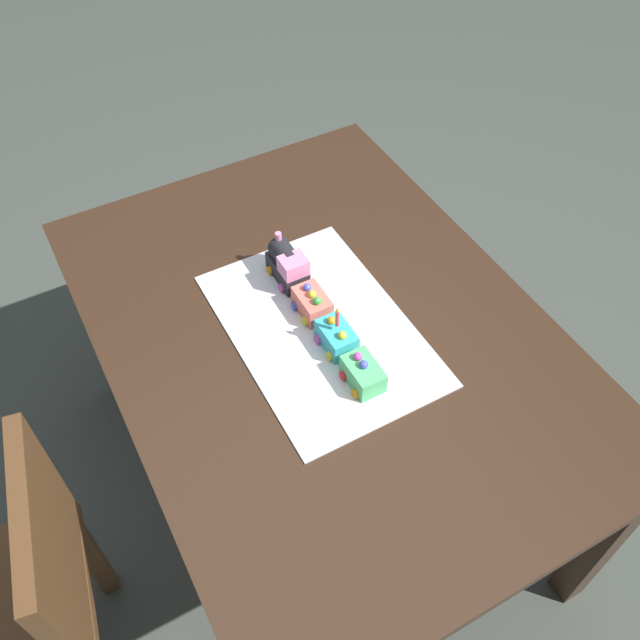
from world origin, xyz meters
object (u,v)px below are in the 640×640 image
(chair, at_px, (24,599))
(cake_locomotive, at_px, (288,265))
(cake_car_caboose_coral, at_px, (312,303))
(cake_car_gondola_turquoise, at_px, (337,337))
(dining_table, at_px, (325,357))
(birthday_candle, at_px, (338,317))
(cake_car_hopper_mint_green, at_px, (363,373))

(chair, distance_m, cake_locomotive, 0.96)
(cake_car_caboose_coral, relative_size, cake_car_gondola_turquoise, 1.00)
(dining_table, relative_size, cake_car_gondola_turquoise, 14.00)
(chair, height_order, cake_car_gondola_turquoise, chair)
(birthday_candle, bearing_deg, dining_table, -179.50)
(chair, height_order, cake_locomotive, same)
(dining_table, distance_m, birthday_candle, 0.22)
(dining_table, height_order, cake_car_hopper_mint_green, cake_car_hopper_mint_green)
(dining_table, distance_m, chair, 0.86)
(cake_car_hopper_mint_green, height_order, birthday_candle, birthday_candle)
(cake_car_caboose_coral, relative_size, birthday_candle, 1.65)
(chair, bearing_deg, cake_car_caboose_coral, 114.09)
(birthday_candle, bearing_deg, chair, -83.05)
(cake_car_caboose_coral, height_order, birthday_candle, birthday_candle)
(dining_table, relative_size, cake_car_caboose_coral, 14.00)
(dining_table, xyz_separation_m, cake_car_caboose_coral, (-0.06, 0.00, 0.14))
(cake_car_hopper_mint_green, relative_size, birthday_candle, 1.65)
(cake_locomotive, distance_m, cake_car_caboose_coral, 0.13)
(dining_table, distance_m, cake_car_gondola_turquoise, 0.15)
(cake_car_gondola_turquoise, bearing_deg, birthday_candle, -0.00)
(chair, distance_m, cake_car_hopper_mint_green, 0.89)
(dining_table, bearing_deg, cake_locomotive, 179.86)
(cake_car_caboose_coral, bearing_deg, birthday_candle, -0.00)
(dining_table, height_order, cake_car_caboose_coral, cake_car_caboose_coral)
(chair, xyz_separation_m, cake_car_gondola_turquoise, (-0.10, 0.83, 0.30))
(birthday_candle, bearing_deg, cake_car_gondola_turquoise, 180.00)
(chair, relative_size, cake_car_gondola_turquoise, 8.60)
(dining_table, distance_m, cake_car_hopper_mint_green, 0.22)
(chair, xyz_separation_m, cake_car_caboose_coral, (-0.22, 0.83, 0.30))
(cake_locomotive, distance_m, cake_car_gondola_turquoise, 0.25)
(chair, relative_size, cake_car_hopper_mint_green, 8.60)
(cake_locomotive, bearing_deg, cake_car_caboose_coral, 0.00)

